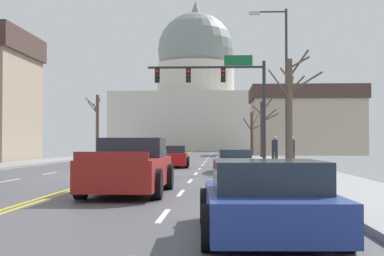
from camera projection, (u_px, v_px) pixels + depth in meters
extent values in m
cube|color=#4E4E53|center=(115.00, 176.00, 25.29)|extent=(14.00, 180.00, 0.06)
cube|color=yellow|center=(113.00, 176.00, 25.30)|extent=(0.10, 176.40, 0.00)
cube|color=yellow|center=(118.00, 176.00, 25.29)|extent=(0.10, 176.40, 0.00)
cube|color=silver|center=(163.00, 215.00, 11.44)|extent=(0.12, 2.20, 0.00)
cube|color=silver|center=(181.00, 193.00, 16.64)|extent=(0.12, 2.20, 0.00)
cube|color=silver|center=(190.00, 181.00, 21.83)|extent=(0.12, 2.20, 0.00)
cube|color=silver|center=(196.00, 174.00, 27.02)|extent=(0.12, 2.20, 0.00)
cube|color=silver|center=(200.00, 169.00, 32.21)|extent=(0.12, 2.20, 0.00)
cube|color=silver|center=(202.00, 165.00, 37.40)|extent=(0.12, 2.20, 0.00)
cube|color=silver|center=(205.00, 162.00, 42.60)|extent=(0.12, 2.20, 0.00)
cube|color=silver|center=(206.00, 160.00, 47.79)|extent=(0.12, 2.20, 0.00)
cube|color=silver|center=(208.00, 159.00, 52.98)|extent=(0.12, 2.20, 0.00)
cube|color=silver|center=(209.00, 157.00, 58.17)|extent=(0.12, 2.20, 0.00)
cube|color=silver|center=(210.00, 156.00, 63.36)|extent=(0.12, 2.20, 0.00)
cube|color=silver|center=(210.00, 155.00, 68.56)|extent=(0.12, 2.20, 0.00)
cube|color=silver|center=(211.00, 154.00, 73.75)|extent=(0.12, 2.20, 0.00)
cube|color=silver|center=(212.00, 153.00, 78.94)|extent=(0.12, 2.20, 0.00)
cube|color=silver|center=(212.00, 153.00, 84.13)|extent=(0.12, 2.20, 0.00)
cube|color=silver|center=(213.00, 152.00, 89.33)|extent=(0.12, 2.20, 0.00)
cube|color=silver|center=(10.00, 180.00, 22.17)|extent=(0.12, 2.20, 0.00)
cube|color=silver|center=(50.00, 173.00, 27.36)|extent=(0.12, 2.20, 0.00)
cube|color=silver|center=(77.00, 168.00, 32.55)|extent=(0.12, 2.20, 0.00)
cube|color=silver|center=(97.00, 165.00, 37.74)|extent=(0.12, 2.20, 0.00)
cube|color=silver|center=(112.00, 162.00, 42.94)|extent=(0.12, 2.20, 0.00)
cube|color=silver|center=(123.00, 160.00, 48.13)|extent=(0.12, 2.20, 0.00)
cube|color=silver|center=(133.00, 158.00, 53.32)|extent=(0.12, 2.20, 0.00)
cube|color=silver|center=(140.00, 157.00, 58.51)|extent=(0.12, 2.20, 0.00)
cube|color=silver|center=(147.00, 156.00, 63.71)|extent=(0.12, 2.20, 0.00)
cube|color=silver|center=(152.00, 155.00, 68.90)|extent=(0.12, 2.20, 0.00)
cube|color=silver|center=(157.00, 154.00, 74.09)|extent=(0.12, 2.20, 0.00)
cube|color=silver|center=(161.00, 153.00, 79.28)|extent=(0.12, 2.20, 0.00)
cube|color=silver|center=(165.00, 153.00, 84.47)|extent=(0.12, 2.20, 0.00)
cube|color=silver|center=(168.00, 152.00, 89.67)|extent=(0.12, 2.20, 0.00)
cube|color=gray|center=(308.00, 175.00, 24.88)|extent=(3.00, 180.00, 0.14)
cylinder|color=#28282D|center=(264.00, 112.00, 38.11)|extent=(0.22, 0.22, 6.81)
cylinder|color=#28282D|center=(206.00, 67.00, 38.38)|extent=(7.80, 0.16, 0.16)
cube|color=black|center=(223.00, 75.00, 38.31)|extent=(0.32, 0.28, 0.92)
sphere|color=red|center=(223.00, 71.00, 38.15)|extent=(0.22, 0.22, 0.22)
sphere|color=#332B05|center=(223.00, 75.00, 38.15)|extent=(0.22, 0.22, 0.22)
sphere|color=black|center=(223.00, 79.00, 38.14)|extent=(0.22, 0.22, 0.22)
cube|color=black|center=(188.00, 76.00, 38.42)|extent=(0.32, 0.28, 0.92)
sphere|color=red|center=(188.00, 71.00, 38.27)|extent=(0.22, 0.22, 0.22)
sphere|color=#332B05|center=(188.00, 75.00, 38.26)|extent=(0.22, 0.22, 0.22)
sphere|color=black|center=(188.00, 80.00, 38.25)|extent=(0.22, 0.22, 0.22)
cube|color=black|center=(157.00, 76.00, 38.52)|extent=(0.32, 0.28, 0.92)
sphere|color=red|center=(157.00, 71.00, 38.37)|extent=(0.22, 0.22, 0.22)
sphere|color=#332B05|center=(157.00, 76.00, 38.36)|extent=(0.22, 0.22, 0.22)
sphere|color=black|center=(157.00, 80.00, 38.35)|extent=(0.22, 0.22, 0.22)
cube|color=#146033|center=(238.00, 60.00, 38.30)|extent=(1.90, 0.06, 0.70)
cylinder|color=#333338|center=(286.00, 88.00, 30.48)|extent=(0.14, 0.14, 8.51)
cylinder|color=#333338|center=(270.00, 12.00, 30.63)|extent=(1.70, 0.09, 0.09)
cube|color=#B2B2AD|center=(254.00, 13.00, 30.67)|extent=(0.56, 0.24, 0.16)
cube|color=beige|center=(196.00, 123.00, 109.68)|extent=(30.26, 21.22, 10.58)
cylinder|color=beige|center=(196.00, 80.00, 109.90)|extent=(14.78, 14.78, 6.10)
sphere|color=gray|center=(196.00, 51.00, 110.04)|extent=(14.62, 14.62, 14.62)
cone|color=gray|center=(196.00, 7.00, 110.26)|extent=(1.80, 1.80, 2.40)
cube|color=#B71414|center=(172.00, 159.00, 34.25)|extent=(1.95, 4.55, 0.70)
cube|color=#232D38|center=(172.00, 149.00, 34.13)|extent=(1.65, 2.09, 0.43)
cylinder|color=black|center=(159.00, 161.00, 35.65)|extent=(0.24, 0.65, 0.64)
cylinder|color=black|center=(188.00, 161.00, 35.63)|extent=(0.24, 0.65, 0.64)
cylinder|color=black|center=(156.00, 163.00, 32.87)|extent=(0.24, 0.65, 0.64)
cylinder|color=black|center=(187.00, 163.00, 32.84)|extent=(0.24, 0.65, 0.64)
cube|color=silver|center=(234.00, 163.00, 28.26)|extent=(1.88, 4.74, 0.57)
cube|color=#232D38|center=(235.00, 154.00, 28.13)|extent=(1.60, 2.36, 0.41)
cylinder|color=black|center=(216.00, 165.00, 29.72)|extent=(0.24, 0.65, 0.64)
cylinder|color=black|center=(249.00, 165.00, 29.69)|extent=(0.24, 0.65, 0.64)
cylinder|color=black|center=(218.00, 167.00, 26.82)|extent=(0.24, 0.65, 0.64)
cylinder|color=black|center=(255.00, 167.00, 26.79)|extent=(0.24, 0.65, 0.64)
cube|color=#9EA3A8|center=(144.00, 168.00, 21.90)|extent=(2.01, 4.60, 0.65)
cube|color=#232D38|center=(143.00, 155.00, 21.76)|extent=(1.71, 2.07, 0.39)
cylinder|color=black|center=(124.00, 171.00, 23.32)|extent=(0.24, 0.65, 0.64)
cylinder|color=black|center=(170.00, 171.00, 23.29)|extent=(0.24, 0.65, 0.64)
cylinder|color=black|center=(114.00, 175.00, 20.50)|extent=(0.24, 0.65, 0.64)
cylinder|color=black|center=(166.00, 175.00, 20.47)|extent=(0.24, 0.65, 0.64)
cube|color=maroon|center=(129.00, 172.00, 16.34)|extent=(1.99, 5.42, 0.81)
cube|color=#1E2833|center=(133.00, 148.00, 17.11)|extent=(1.82, 1.85, 0.58)
cube|color=maroon|center=(111.00, 156.00, 13.71)|extent=(1.81, 0.10, 0.22)
cylinder|color=black|center=(106.00, 176.00, 18.01)|extent=(0.28, 0.80, 0.80)
cylinder|color=black|center=(168.00, 177.00, 17.90)|extent=(0.28, 0.80, 0.80)
cylinder|color=black|center=(81.00, 184.00, 14.76)|extent=(0.28, 0.80, 0.80)
cylinder|color=black|center=(157.00, 184.00, 14.66)|extent=(0.28, 0.80, 0.80)
cube|color=navy|center=(266.00, 207.00, 9.01)|extent=(2.01, 4.39, 0.56)
cube|color=#232D38|center=(268.00, 176.00, 8.73)|extent=(1.70, 2.03, 0.47)
cylinder|color=black|center=(206.00, 206.00, 10.35)|extent=(0.24, 0.65, 0.64)
cylinder|color=black|center=(308.00, 206.00, 10.33)|extent=(0.24, 0.65, 0.64)
cylinder|color=black|center=(209.00, 228.00, 7.67)|extent=(0.24, 0.65, 0.64)
cylinder|color=black|center=(346.00, 228.00, 7.66)|extent=(0.24, 0.65, 0.64)
cube|color=#9EA3A8|center=(137.00, 156.00, 42.50)|extent=(1.93, 4.74, 0.68)
cube|color=#232D38|center=(137.00, 148.00, 42.76)|extent=(1.64, 2.36, 0.48)
cylinder|color=black|center=(145.00, 159.00, 40.98)|extent=(0.24, 0.65, 0.64)
cylinder|color=black|center=(121.00, 159.00, 41.13)|extent=(0.24, 0.65, 0.64)
cylinder|color=black|center=(151.00, 158.00, 43.87)|extent=(0.24, 0.65, 0.64)
cylinder|color=black|center=(129.00, 158.00, 44.02)|extent=(0.24, 0.65, 0.64)
cube|color=#B71414|center=(115.00, 153.00, 53.67)|extent=(1.98, 4.65, 0.68)
cube|color=#232D38|center=(116.00, 147.00, 53.83)|extent=(1.66, 2.02, 0.40)
cylinder|color=black|center=(121.00, 155.00, 52.18)|extent=(0.24, 0.65, 0.64)
cylinder|color=black|center=(102.00, 155.00, 52.34)|extent=(0.24, 0.65, 0.64)
cylinder|color=black|center=(128.00, 155.00, 55.00)|extent=(0.24, 0.65, 0.64)
cylinder|color=black|center=(109.00, 155.00, 55.16)|extent=(0.24, 0.65, 0.64)
cube|color=#B2A38E|center=(306.00, 128.00, 69.40)|extent=(12.84, 9.25, 6.55)
cube|color=#47332D|center=(305.00, 94.00, 69.51)|extent=(13.35, 9.62, 1.66)
cylinder|color=#423328|center=(262.00, 129.00, 52.86)|extent=(0.33, 0.33, 5.16)
cylinder|color=#423328|center=(258.00, 110.00, 52.64)|extent=(0.96, 0.68, 0.83)
cylinder|color=#423328|center=(270.00, 118.00, 52.82)|extent=(1.56, 0.19, 0.84)
cylinder|color=#423328|center=(264.00, 121.00, 53.27)|extent=(0.45, 0.88, 0.94)
cylinder|color=#423328|center=(269.00, 115.00, 53.23)|extent=(1.47, 0.88, 1.24)
cylinder|color=#423328|center=(264.00, 122.00, 53.31)|extent=(0.57, 0.95, 0.60)
cylinder|color=#423328|center=(262.00, 107.00, 52.62)|extent=(0.09, 0.66, 0.92)
cylinder|color=#423328|center=(267.00, 105.00, 52.62)|extent=(0.99, 0.70, 1.28)
cylinder|color=brown|center=(97.00, 125.00, 60.08)|extent=(0.35, 0.35, 6.38)
cylinder|color=brown|center=(99.00, 102.00, 59.82)|extent=(0.53, 0.72, 0.87)
cylinder|color=brown|center=(96.00, 112.00, 59.78)|extent=(0.17, 0.76, 0.93)
cylinder|color=brown|center=(93.00, 108.00, 60.01)|extent=(1.06, 0.42, 1.29)
cylinder|color=brown|center=(96.00, 110.00, 60.57)|extent=(0.70, 1.00, 1.57)
cylinder|color=brown|center=(92.00, 104.00, 60.34)|extent=(1.44, 0.47, 1.29)
cylinder|color=#4C3D2D|center=(252.00, 134.00, 59.96)|extent=(0.30, 0.30, 4.51)
cylinder|color=#4C3D2D|center=(253.00, 115.00, 60.31)|extent=(0.39, 0.72, 1.04)
cylinder|color=#4C3D2D|center=(248.00, 125.00, 59.47)|extent=(1.07, 1.20, 1.41)
cylinder|color=#4C3D2D|center=(251.00, 117.00, 59.66)|extent=(0.28, 0.79, 1.12)
cylinder|color=#4C3D2D|center=(256.00, 120.00, 60.18)|extent=(0.91, 0.50, 1.46)
cylinder|color=#4C3D2D|center=(256.00, 127.00, 59.89)|extent=(0.95, 0.22, 0.53)
cylinder|color=brown|center=(289.00, 114.00, 28.70)|extent=(0.30, 0.30, 5.56)
cylinder|color=brown|center=(306.00, 82.00, 28.73)|extent=(1.71, 0.16, 1.11)
cylinder|color=brown|center=(279.00, 84.00, 28.53)|extent=(1.17, 0.57, 1.42)
cylinder|color=brown|center=(291.00, 89.00, 29.22)|extent=(0.42, 1.09, 1.47)
cylinder|color=brown|center=(299.00, 62.00, 28.62)|extent=(1.05, 0.34, 0.62)
cylinder|color=brown|center=(299.00, 63.00, 28.74)|extent=(1.05, 0.11, 1.43)
cylinder|color=brown|center=(297.00, 84.00, 28.49)|extent=(0.79, 0.57, 0.81)
cylinder|color=brown|center=(285.00, 74.00, 29.25)|extent=(0.43, 1.08, 0.78)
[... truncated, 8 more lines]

